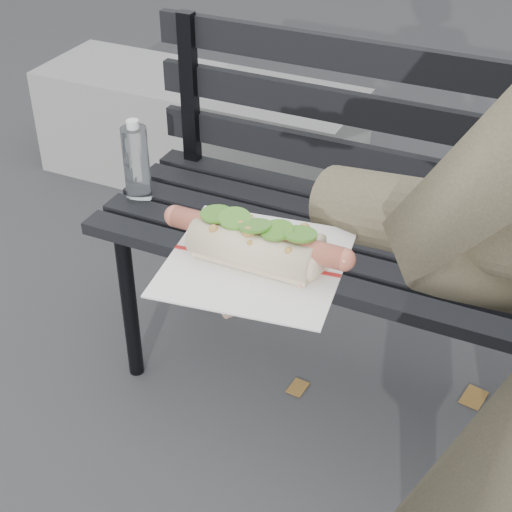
{
  "coord_description": "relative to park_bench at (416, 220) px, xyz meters",
  "views": [
    {
      "loc": [
        0.32,
        -0.73,
        1.47
      ],
      "look_at": [
        0.02,
        -0.09,
        0.99
      ],
      "focal_mm": 55.0,
      "sensor_mm": 36.0,
      "label": 1
    }
  ],
  "objects": [
    {
      "name": "held_hotdog",
      "position": [
        0.22,
        -0.83,
        0.5
      ],
      "size": [
        0.63,
        0.31,
        0.2
      ],
      "color": "#443C2D"
    },
    {
      "name": "park_bench",
      "position": [
        0.0,
        0.0,
        0.0
      ],
      "size": [
        1.5,
        0.44,
        0.88
      ],
      "color": "black",
      "rests_on": "ground"
    },
    {
      "name": "concrete_block",
      "position": [
        -1.01,
        0.78,
        -0.32
      ],
      "size": [
        1.2,
        0.4,
        0.4
      ],
      "primitive_type": "cube",
      "color": "slate",
      "rests_on": "ground"
    }
  ]
}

